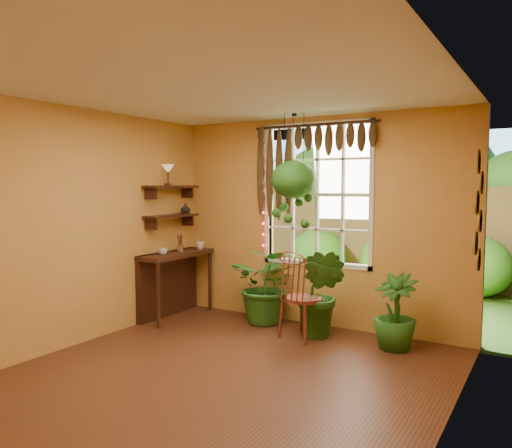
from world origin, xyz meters
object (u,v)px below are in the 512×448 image
Objects in this scene: potted_plant_left at (268,285)px; counter_ledge at (171,276)px; windsor_chair at (301,310)px; hanging_basket at (294,183)px; potted_plant_mid at (321,294)px.

counter_ledge is at bearing -165.30° from potted_plant_left.
counter_ledge is at bearing -165.22° from windsor_chair.
potted_plant_left is 0.72× the size of hanging_basket.
potted_plant_left is at bearing 168.33° from hanging_basket.
windsor_chair is at bearing -0.10° from counter_ledge.
potted_plant_mid is (0.18, 0.15, 0.19)m from windsor_chair.
potted_plant_mid reaches higher than counter_ledge.
hanging_basket is at bearing 163.63° from potted_plant_mid.
windsor_chair is 1.54m from hanging_basket.
counter_ledge is 0.84× the size of hanging_basket.
potted_plant_mid is at bearing 3.70° from counter_ledge.
windsor_chair is 0.77m from potted_plant_left.
potted_plant_left is 0.88m from potted_plant_mid.
potted_plant_left is 1.40m from hanging_basket.
hanging_basket reaches higher than potted_plant_left.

